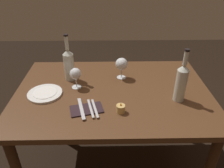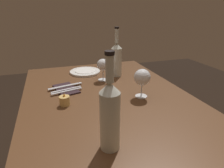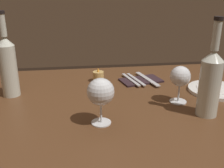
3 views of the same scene
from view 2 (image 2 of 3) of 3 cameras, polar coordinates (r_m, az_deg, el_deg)
The scene contains 11 objects.
dining_table at distance 1.13m, azimuth -1.30°, elevation -7.56°, with size 1.30×0.90×0.74m.
wine_glass_left at distance 1.29m, azimuth -2.68°, elevation 5.45°, with size 0.08×0.08×0.15m.
wine_glass_right at distance 1.05m, azimuth 8.79°, elevation 1.82°, with size 0.09×0.09×0.16m.
wine_bottle at distance 0.65m, azimuth -0.62°, elevation -8.82°, with size 0.07×0.07×0.34m.
wine_bottle_second at distance 1.37m, azimuth 1.33°, elevation 7.43°, with size 0.07×0.07×0.34m.
votive_candle at distance 1.00m, azimuth -13.62°, elevation -4.84°, with size 0.05×0.05×0.07m.
dinner_plate at distance 1.48m, azimuth -7.85°, elevation 3.60°, with size 0.22×0.22×0.02m.
folded_napkin at distance 1.20m, azimuth -13.24°, elevation -1.40°, with size 0.21×0.15×0.01m.
fork_inner at distance 1.17m, azimuth -13.14°, elevation -1.56°, with size 0.06×0.18×0.00m.
fork_outer at distance 1.15m, azimuth -13.01°, elevation -2.03°, with size 0.06×0.18×0.00m.
table_knife at distance 1.22m, azimuth -13.40°, elevation -0.59°, with size 0.07×0.21×0.00m.
Camera 2 is at (-0.94, 0.28, 1.20)m, focal length 31.40 mm.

